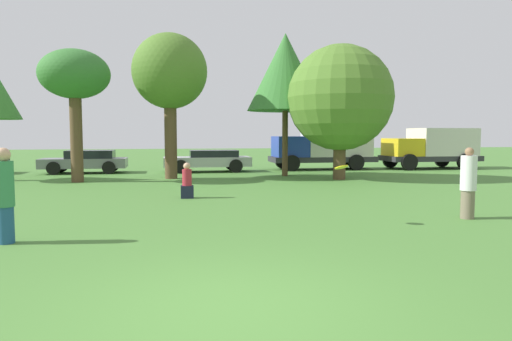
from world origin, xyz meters
TOP-DOWN VIEW (x-y plane):
  - ground_plane at (0.00, 0.00)m, footprint 120.00×120.00m
  - person_thrower at (-3.72, 3.83)m, footprint 0.33×0.33m
  - person_catcher at (6.16, 4.66)m, footprint 0.37×0.37m
  - frisbee at (2.93, 4.44)m, footprint 0.31×0.29m
  - bystander_sitting at (-0.31, 9.37)m, footprint 0.40×0.33m
  - tree_1 at (-4.74, 15.10)m, footprint 2.88×2.88m
  - tree_2 at (-0.88, 15.98)m, footprint 3.33×3.33m
  - tree_3 at (4.51, 16.44)m, footprint 3.64×3.64m
  - tree_4 at (6.50, 14.36)m, footprint 4.64×4.64m
  - parked_car_grey at (-5.24, 19.74)m, footprint 4.27×1.98m
  - parked_car_silver at (1.06, 19.52)m, footprint 4.61×2.00m
  - delivery_truck_blue at (7.69, 20.16)m, footprint 5.97×2.38m
  - delivery_truck_yellow at (14.11, 19.66)m, footprint 5.52×2.55m

SIDE VIEW (x-z plane):
  - ground_plane at x=0.00m, z-range 0.00..0.00m
  - bystander_sitting at x=-0.31m, z-range -0.09..1.03m
  - parked_car_grey at x=-5.24m, z-range 0.04..1.22m
  - parked_car_silver at x=1.06m, z-range 0.06..1.22m
  - person_catcher at x=6.16m, z-range 0.00..1.69m
  - person_thrower at x=-3.72m, z-range 0.02..1.78m
  - frisbee at x=2.93m, z-range 1.21..1.35m
  - delivery_truck_yellow at x=14.11m, z-range 0.11..2.46m
  - delivery_truck_blue at x=7.69m, z-range 0.11..2.47m
  - tree_4 at x=6.50m, z-range 0.62..6.54m
  - tree_1 at x=-4.74m, z-range 1.60..7.10m
  - tree_2 at x=-0.88m, z-range 1.48..7.95m
  - tree_3 at x=4.51m, z-range 1.54..8.31m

